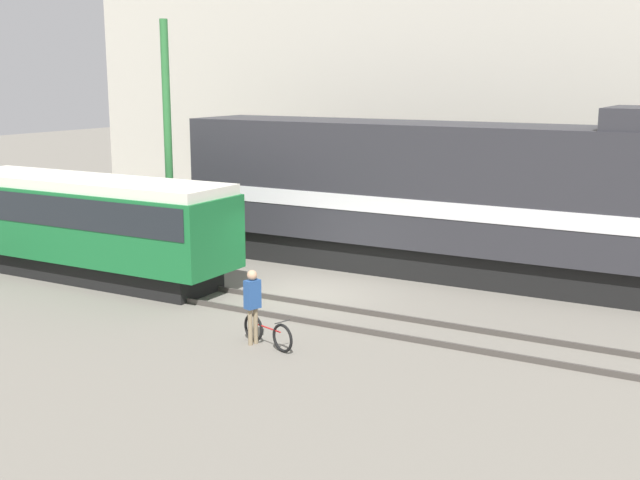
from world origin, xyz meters
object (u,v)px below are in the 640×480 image
Objects in this scene: streetcar at (87,221)px; utility_pole_left at (168,144)px; person at (252,299)px; bicycle at (268,333)px; freight_locomotive at (433,195)px.

utility_pole_left reaches higher than streetcar.
person is 0.22× the size of utility_pole_left.
streetcar is 8.87m from bicycle.
freight_locomotive reaches higher than bicycle.
freight_locomotive is 2.07× the size of utility_pole_left.
freight_locomotive is 8.72m from person.
utility_pole_left is (-7.50, 5.59, 3.63)m from bicycle.
person is (7.95, -2.70, -0.70)m from streetcar.
streetcar is at bearing 162.25° from bicycle.
streetcar is at bearing -105.95° from utility_pole_left.
bicycle is 0.21× the size of utility_pole_left.
utility_pole_left reaches higher than freight_locomotive.
freight_locomotive is at bearing 19.80° from utility_pole_left.
person is 9.51m from utility_pole_left.
utility_pole_left is at bearing 141.68° from person.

